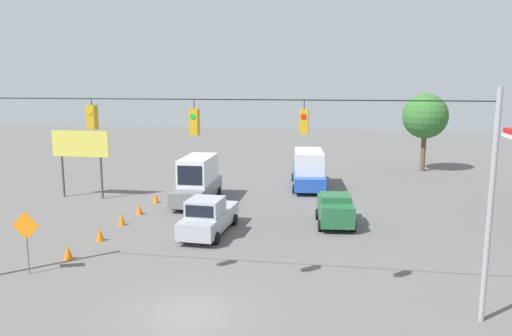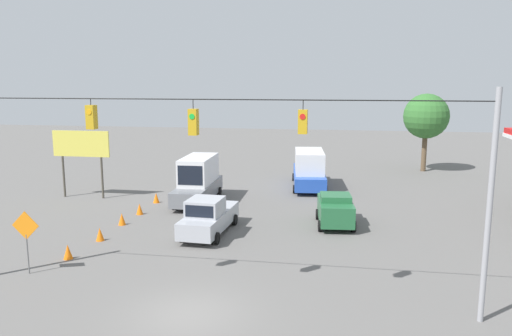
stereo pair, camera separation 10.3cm
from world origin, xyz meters
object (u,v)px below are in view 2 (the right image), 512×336
(traffic_cone_third, at_px, (122,219))
(tree_horizon_left, at_px, (426,117))
(overhead_signal_span, at_px, (194,170))
(sedan_green_oncoming_far, at_px, (335,209))
(box_truck_blue_oncoming_deep, at_px, (309,169))
(box_truck_grey_withflow_far, at_px, (198,180))
(pickup_truck_silver_withflow_mid, at_px, (208,217))
(roadside_billboard, at_px, (81,148))
(work_zone_sign, at_px, (26,230))
(traffic_cone_fifth, at_px, (156,198))
(traffic_cone_fourth, at_px, (140,209))
(traffic_cone_second, at_px, (100,234))
(traffic_cone_nearest, at_px, (68,252))

(traffic_cone_third, xyz_separation_m, tree_horizon_left, (-20.37, -21.43, 4.77))
(overhead_signal_span, distance_m, sedan_green_oncoming_far, 12.96)
(overhead_signal_span, distance_m, box_truck_blue_oncoming_deep, 22.01)
(box_truck_grey_withflow_far, xyz_separation_m, sedan_green_oncoming_far, (-9.57, 4.33, -0.57))
(box_truck_blue_oncoming_deep, relative_size, pickup_truck_silver_withflow_mid, 1.35)
(roadside_billboard, relative_size, tree_horizon_left, 0.67)
(box_truck_blue_oncoming_deep, bearing_deg, tree_horizon_left, -138.31)
(sedan_green_oncoming_far, bearing_deg, work_zone_sign, 36.44)
(box_truck_grey_withflow_far, bearing_deg, traffic_cone_third, 65.87)
(box_truck_blue_oncoming_deep, relative_size, traffic_cone_fifth, 10.66)
(box_truck_blue_oncoming_deep, xyz_separation_m, roadside_billboard, (15.96, 6.24, 2.15))
(overhead_signal_span, xyz_separation_m, box_truck_grey_withflow_far, (4.39, -15.46, -3.59))
(traffic_cone_third, relative_size, tree_horizon_left, 0.10)
(traffic_cone_third, height_order, traffic_cone_fifth, same)
(sedan_green_oncoming_far, distance_m, box_truck_blue_oncoming_deep, 10.61)
(box_truck_blue_oncoming_deep, bearing_deg, box_truck_grey_withflow_far, 39.31)
(pickup_truck_silver_withflow_mid, height_order, traffic_cone_fifth, pickup_truck_silver_withflow_mid)
(traffic_cone_fifth, height_order, tree_horizon_left, tree_horizon_left)
(work_zone_sign, bearing_deg, traffic_cone_third, -96.14)
(traffic_cone_third, distance_m, traffic_cone_fourth, 2.39)
(traffic_cone_second, relative_size, traffic_cone_fifth, 1.00)
(box_truck_grey_withflow_far, bearing_deg, traffic_cone_nearest, 76.33)
(tree_horizon_left, bearing_deg, traffic_cone_fourth, 43.22)
(pickup_truck_silver_withflow_mid, distance_m, traffic_cone_third, 5.59)
(overhead_signal_span, xyz_separation_m, roadside_billboard, (12.98, -15.25, -1.53))
(traffic_cone_nearest, bearing_deg, pickup_truck_silver_withflow_mid, -138.34)
(overhead_signal_span, xyz_separation_m, traffic_cone_fourth, (7.13, -11.50, -4.79))
(sedan_green_oncoming_far, bearing_deg, traffic_cone_third, 9.23)
(pickup_truck_silver_withflow_mid, xyz_separation_m, traffic_cone_fifth, (5.46, -6.29, -0.62))
(tree_horizon_left, bearing_deg, overhead_signal_span, 66.73)
(overhead_signal_span, distance_m, pickup_truck_silver_withflow_mid, 9.45)
(pickup_truck_silver_withflow_mid, bearing_deg, overhead_signal_span, 101.80)
(traffic_cone_third, bearing_deg, tree_horizon_left, -133.55)
(pickup_truck_silver_withflow_mid, relative_size, tree_horizon_left, 0.78)
(box_truck_grey_withflow_far, distance_m, traffic_cone_third, 7.06)
(traffic_cone_nearest, distance_m, traffic_cone_fourth, 8.18)
(overhead_signal_span, bearing_deg, sedan_green_oncoming_far, -114.97)
(traffic_cone_fourth, distance_m, tree_horizon_left, 28.21)
(box_truck_grey_withflow_far, height_order, work_zone_sign, box_truck_grey_withflow_far)
(work_zone_sign, bearing_deg, traffic_cone_second, -101.06)
(overhead_signal_span, height_order, traffic_cone_third, overhead_signal_span)
(traffic_cone_second, relative_size, traffic_cone_fourth, 1.00)
(sedan_green_oncoming_far, distance_m, work_zone_sign, 16.50)
(traffic_cone_second, bearing_deg, traffic_cone_third, -87.97)
(traffic_cone_nearest, relative_size, traffic_cone_third, 1.00)
(pickup_truck_silver_withflow_mid, height_order, traffic_cone_fourth, pickup_truck_silver_withflow_mid)
(sedan_green_oncoming_far, bearing_deg, roadside_billboard, -12.80)
(pickup_truck_silver_withflow_mid, bearing_deg, traffic_cone_third, -8.27)
(box_truck_blue_oncoming_deep, height_order, pickup_truck_silver_withflow_mid, box_truck_blue_oncoming_deep)
(traffic_cone_nearest, xyz_separation_m, traffic_cone_second, (-0.21, -2.83, 0.00))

